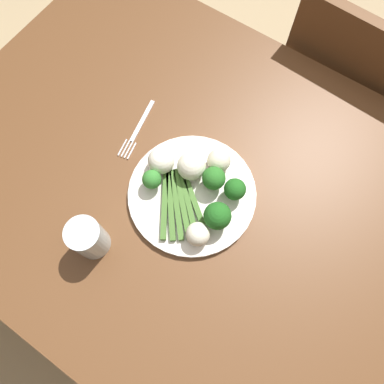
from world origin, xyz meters
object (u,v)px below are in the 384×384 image
dining_table (183,192)px  plate (192,194)px  chair (340,94)px  broccoli_back_right (214,178)px  broccoli_outer_edge (217,216)px  water_glass (88,238)px  cauliflower_back (219,161)px  broccoli_near_center (235,189)px  broccoli_left (152,179)px  cauliflower_front_left (161,161)px  fork (138,129)px  cauliflower_near_fork (191,166)px  asparagus_bundle (179,203)px  cauliflower_front (198,234)px

dining_table → plate: size_ratio=4.22×
chair → broccoli_back_right: size_ratio=14.06×
broccoli_outer_edge → water_glass: bearing=44.0°
cauliflower_back → broccoli_near_center: bearing=148.2°
dining_table → cauliflower_back: cauliflower_back is taller
broccoli_left → broccoli_near_center: bearing=-153.6°
plate → broccoli_near_center: (-0.08, -0.05, 0.04)m
cauliflower_front_left → fork: (0.11, -0.05, -0.04)m
fork → cauliflower_near_fork: bearing=70.9°
plate → cauliflower_front_left: 0.10m
cauliflower_near_fork → water_glass: size_ratio=0.63×
cauliflower_back → cauliflower_near_fork: bearing=48.8°
chair → plate: (0.16, 0.62, 0.23)m
cauliflower_near_fork → water_glass: 0.26m
broccoli_left → cauliflower_near_fork: 0.09m
plate → broccoli_back_right: broccoli_back_right is taller
broccoli_near_center → cauliflower_back: broccoli_near_center is taller
fork → chair: bearing=135.9°
broccoli_near_center → dining_table: bearing=10.2°
chair → plate: 0.68m
chair → cauliflower_front_left: (0.25, 0.60, 0.27)m
chair → asparagus_bundle: 0.72m
plate → broccoli_near_center: 0.10m
fork → water_glass: bearing=6.9°
asparagus_bundle → broccoli_outer_edge: size_ratio=2.33×
plate → water_glass: (0.11, 0.21, 0.04)m
plate → chair: bearing=-104.2°
broccoli_near_center → water_glass: 0.31m
asparagus_bundle → cauliflower_near_fork: bearing=151.5°
broccoli_back_right → cauliflower_front_left: (0.12, 0.03, -0.01)m
dining_table → asparagus_bundle: bearing=120.1°
plate → cauliflower_front: 0.10m
plate → cauliflower_front: size_ratio=5.65×
cauliflower_front → asparagus_bundle: bearing=-27.6°
asparagus_bundle → cauliflower_front_left: bearing=-165.1°
dining_table → broccoli_outer_edge: 0.21m
broccoli_near_center → broccoli_outer_edge: bearing=91.4°
asparagus_bundle → broccoli_outer_edge: bearing=54.4°
broccoli_near_center → broccoli_back_right: broccoli_back_right is taller
asparagus_bundle → cauliflower_near_fork: 0.08m
asparagus_bundle → cauliflower_near_fork: (0.02, -0.08, 0.03)m
chair → cauliflower_front: 0.75m
chair → cauliflower_back: chair is taller
chair → water_glass: (0.27, 0.82, 0.28)m
broccoli_left → cauliflower_back: same height
cauliflower_back → water_glass: 0.32m
dining_table → cauliflower_back: 0.17m
broccoli_outer_edge → fork: broccoli_outer_edge is taller
broccoli_back_right → fork: bearing=-5.5°
dining_table → cauliflower_near_fork: cauliflower_near_fork is taller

